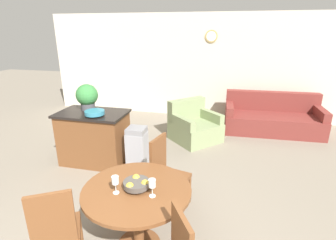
% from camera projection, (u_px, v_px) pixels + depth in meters
% --- Properties ---
extents(wall_back, '(8.00, 0.09, 2.70)m').
position_uv_depth(wall_back, '(192.00, 66.00, 6.96)').
color(wall_back, beige).
rests_on(wall_back, ground_plane).
extents(dining_table, '(1.12, 1.12, 0.75)m').
position_uv_depth(dining_table, '(137.00, 202.00, 2.73)').
color(dining_table, brown).
rests_on(dining_table, ground_plane).
extents(dining_chair_near_left, '(0.58, 0.58, 0.98)m').
position_uv_depth(dining_chair_near_left, '(56.00, 229.00, 2.44)').
color(dining_chair_near_left, brown).
rests_on(dining_chair_near_left, ground_plane).
extents(dining_chair_far_side, '(0.51, 0.51, 0.98)m').
position_uv_depth(dining_chair_far_side, '(166.00, 170.00, 3.45)').
color(dining_chair_far_side, brown).
rests_on(dining_chair_far_side, ground_plane).
extents(fruit_bowl, '(0.27, 0.27, 0.11)m').
position_uv_depth(fruit_bowl, '(137.00, 184.00, 2.66)').
color(fruit_bowl, '#4C4742').
rests_on(fruit_bowl, dining_table).
extents(wine_glass_left, '(0.07, 0.07, 0.19)m').
position_uv_depth(wine_glass_left, '(115.00, 181.00, 2.56)').
color(wine_glass_left, silver).
rests_on(wine_glass_left, dining_table).
extents(wine_glass_right, '(0.07, 0.07, 0.19)m').
position_uv_depth(wine_glass_right, '(152.00, 184.00, 2.51)').
color(wine_glass_right, silver).
rests_on(wine_glass_right, dining_table).
extents(kitchen_island, '(1.18, 0.72, 0.94)m').
position_uv_depth(kitchen_island, '(94.00, 137.00, 4.64)').
color(kitchen_island, brown).
rests_on(kitchen_island, ground_plane).
extents(teal_bowl, '(0.32, 0.32, 0.09)m').
position_uv_depth(teal_bowl, '(95.00, 113.00, 4.30)').
color(teal_bowl, teal).
rests_on(teal_bowl, kitchen_island).
extents(potted_plant, '(0.38, 0.38, 0.45)m').
position_uv_depth(potted_plant, '(87.00, 96.00, 4.58)').
color(potted_plant, '#4C4C51').
rests_on(potted_plant, kitchen_island).
extents(trash_bin, '(0.31, 0.30, 0.77)m').
position_uv_depth(trash_bin, '(137.00, 149.00, 4.40)').
color(trash_bin, '#9E9EA3').
rests_on(trash_bin, ground_plane).
extents(couch, '(2.18, 1.03, 0.88)m').
position_uv_depth(couch, '(272.00, 119.00, 6.15)').
color(couch, maroon).
rests_on(couch, ground_plane).
extents(armchair, '(1.24, 1.24, 0.85)m').
position_uv_depth(armchair, '(194.00, 127.00, 5.65)').
color(armchair, gray).
rests_on(armchair, ground_plane).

